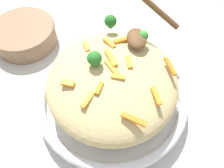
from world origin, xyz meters
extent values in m
plane|color=beige|center=(0.00, 0.00, 0.00)|extent=(2.40, 2.40, 0.00)
cylinder|color=silver|center=(0.00, 0.00, 0.01)|extent=(0.31, 0.31, 0.03)
torus|color=silver|center=(0.00, 0.00, 0.04)|extent=(0.33, 0.33, 0.02)
torus|color=black|center=(0.00, 0.00, 0.04)|extent=(0.32, 0.32, 0.00)
ellipsoid|color=#D1BA7A|center=(0.00, 0.00, 0.09)|extent=(0.27, 0.26, 0.09)
cube|color=orange|center=(-0.07, 0.03, 0.13)|extent=(0.02, 0.03, 0.01)
cube|color=orange|center=(0.00, 0.00, 0.13)|extent=(0.04, 0.03, 0.01)
cube|color=orange|center=(0.10, 0.03, 0.13)|extent=(0.03, 0.04, 0.01)
cube|color=orange|center=(0.02, 0.01, 0.13)|extent=(0.01, 0.03, 0.01)
cube|color=orange|center=(0.04, -0.03, 0.13)|extent=(0.03, 0.02, 0.01)
cube|color=orange|center=(0.06, 0.07, 0.13)|extent=(0.04, 0.01, 0.01)
cube|color=orange|center=(0.02, -0.08, 0.13)|extent=(0.02, 0.03, 0.01)
cube|color=orange|center=(-0.02, 0.00, 0.13)|extent=(0.04, 0.02, 0.01)
cube|color=orange|center=(-0.07, 0.00, 0.13)|extent=(0.03, 0.03, 0.01)
cube|color=orange|center=(-0.01, 0.03, 0.13)|extent=(0.03, 0.01, 0.01)
cube|color=orange|center=(0.06, -0.05, 0.13)|extent=(0.03, 0.03, 0.01)
cube|color=orange|center=(0.00, 0.11, 0.13)|extent=(0.04, 0.02, 0.01)
cube|color=orange|center=(-0.06, -0.05, 0.13)|extent=(0.03, 0.02, 0.01)
cylinder|color=#296820|center=(-0.01, -0.03, 0.13)|extent=(0.01, 0.01, 0.01)
sphere|color=#2D7A28|center=(-0.01, -0.03, 0.15)|extent=(0.03, 0.03, 0.03)
cylinder|color=#377928|center=(-0.07, 0.07, 0.13)|extent=(0.01, 0.01, 0.01)
sphere|color=#3D8E33|center=(-0.07, 0.07, 0.14)|extent=(0.02, 0.02, 0.02)
cylinder|color=#205B1C|center=(-0.12, 0.01, 0.13)|extent=(0.01, 0.01, 0.01)
sphere|color=#236B23|center=(-0.12, 0.01, 0.14)|extent=(0.03, 0.03, 0.03)
ellipsoid|color=brown|center=(-0.06, 0.05, 0.14)|extent=(0.06, 0.04, 0.02)
cylinder|color=brown|center=(-0.12, 0.09, 0.18)|extent=(0.08, 0.12, 0.08)
cylinder|color=#8C6B4C|center=(-0.21, -0.22, 0.03)|extent=(0.17, 0.17, 0.05)
torus|color=#8C6B4C|center=(-0.21, -0.22, 0.05)|extent=(0.17, 0.17, 0.01)
camera|label=1|loc=(0.25, -0.02, 0.46)|focal=35.68mm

